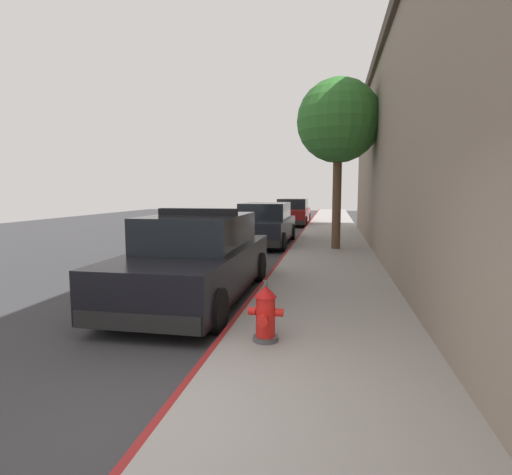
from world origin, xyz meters
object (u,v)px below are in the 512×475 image
at_px(parked_car_silver_ahead, 265,225).
at_px(street_tree, 338,122).
at_px(parked_car_dark_far, 293,212).
at_px(fire_hydrant, 265,314).
at_px(police_cruiser, 198,259).

distance_m(parked_car_silver_ahead, street_tree, 4.66).
distance_m(parked_car_silver_ahead, parked_car_dark_far, 9.18).
xyz_separation_m(parked_car_dark_far, fire_hydrant, (1.56, -19.44, -0.25)).
relative_size(parked_car_silver_ahead, street_tree, 0.90).
height_order(fire_hydrant, street_tree, street_tree).
bearing_deg(police_cruiser, street_tree, 67.69).
distance_m(parked_car_dark_far, street_tree, 11.68).
bearing_deg(parked_car_dark_far, parked_car_silver_ahead, -90.98).
bearing_deg(fire_hydrant, parked_car_dark_far, 94.59).
distance_m(parked_car_silver_ahead, fire_hydrant, 10.41).
xyz_separation_m(parked_car_silver_ahead, fire_hydrant, (1.72, -10.26, -0.25)).
bearing_deg(parked_car_silver_ahead, street_tree, -33.08).
distance_m(police_cruiser, parked_car_dark_far, 17.16).
bearing_deg(parked_car_dark_far, street_tree, -77.20).
bearing_deg(street_tree, police_cruiser, -112.31).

